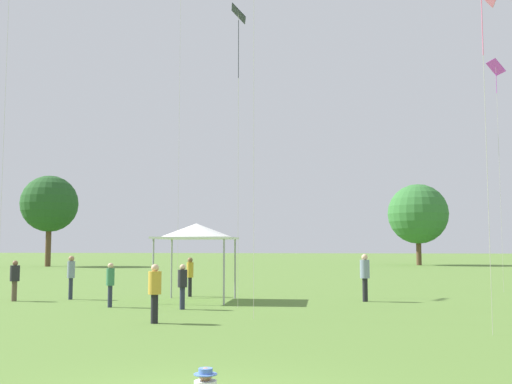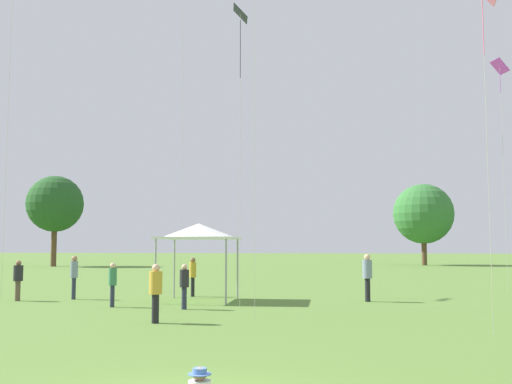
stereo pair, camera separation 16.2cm
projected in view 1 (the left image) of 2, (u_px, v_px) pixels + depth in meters
person_standing_0 at (15, 277)px, 23.47m from camera, size 0.46×0.46×1.59m
person_standing_1 at (110, 280)px, 21.18m from camera, size 0.40×0.40×1.56m
person_standing_3 at (365, 273)px, 23.35m from camera, size 0.52×0.52×1.84m
person_standing_4 at (155, 288)px, 16.87m from camera, size 0.51×0.51×1.66m
person_standing_5 at (71, 273)px, 24.20m from camera, size 0.42×0.42×1.76m
person_standing_6 at (182, 282)px, 20.49m from camera, size 0.38×0.38×1.54m
person_standing_7 at (190, 273)px, 25.53m from camera, size 0.35×0.35×1.66m
canopy_tent at (196, 232)px, 23.62m from camera, size 2.99×2.99×3.04m
kite_2 at (239, 31)px, 21.97m from camera, size 0.63×0.79×10.96m
kite_8 at (496, 77)px, 28.69m from camera, size 0.76×0.94×11.02m
distant_tree_0 at (418, 214)px, 65.32m from camera, size 6.52×6.52×8.83m
distant_tree_1 at (50, 204)px, 61.33m from camera, size 5.78×5.78×9.30m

